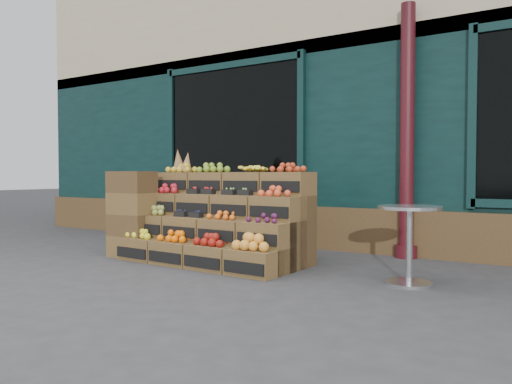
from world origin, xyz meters
The scene contains 6 objects.
ground centered at (0.00, 0.00, 0.00)m, with size 60.00×60.00×0.00m, color #363638.
shop_facade centered at (0.00, 5.11, 2.40)m, with size 12.00×6.24×4.80m.
crate_display centered at (-0.66, 0.57, 0.43)m, with size 2.28×1.18×1.40m.
spare_crates centered at (-1.79, 0.24, 0.55)m, with size 0.56×0.40×1.10m.
bistro_table centered at (1.67, 0.49, 0.47)m, with size 0.60×0.60×0.76m.
shopkeeper centered at (-1.99, 2.88, 0.90)m, with size 0.66×0.43×1.81m, color #1B5F2D.
Camera 1 is at (2.99, -4.29, 1.06)m, focal length 35.00 mm.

